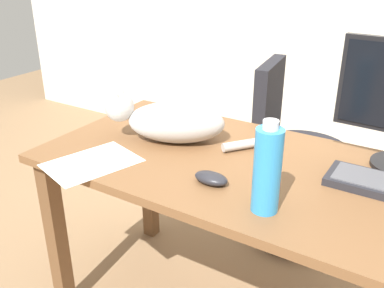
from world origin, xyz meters
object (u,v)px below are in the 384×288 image
(office_chair, at_px, (290,166))
(water_bottle, at_px, (267,170))
(cat, at_px, (170,121))
(computer_mouse, at_px, (211,178))

(office_chair, relative_size, water_bottle, 3.39)
(office_chair, bearing_deg, water_bottle, -76.07)
(cat, distance_m, water_bottle, 0.55)
(office_chair, relative_size, cat, 1.57)
(cat, bearing_deg, computer_mouse, -34.88)
(office_chair, distance_m, computer_mouse, 0.94)
(computer_mouse, bearing_deg, cat, 145.12)
(office_chair, xyz_separation_m, water_bottle, (0.23, -0.92, 0.45))
(water_bottle, bearing_deg, office_chair, 103.93)
(office_chair, distance_m, water_bottle, 1.06)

